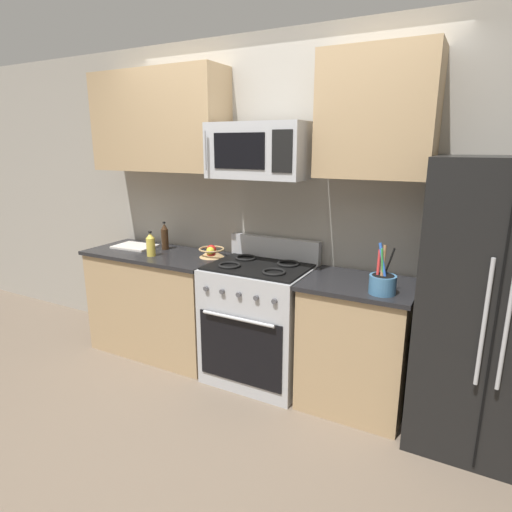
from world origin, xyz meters
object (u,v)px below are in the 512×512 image
(microwave, at_px, (261,151))
(utensil_crock, at_px, (383,283))
(cutting_board, at_px, (135,246))
(bottle_oil, at_px, (151,245))
(fruit_basket, at_px, (212,252))
(refrigerator, at_px, (494,310))
(range_oven, at_px, (259,322))
(apple_loose, at_px, (211,254))
(bottle_soy, at_px, (165,237))

(microwave, relative_size, utensil_crock, 2.24)
(utensil_crock, distance_m, cutting_board, 2.22)
(utensil_crock, bearing_deg, bottle_oil, 178.88)
(microwave, bearing_deg, utensil_crock, -10.74)
(utensil_crock, xyz_separation_m, fruit_basket, (-1.42, 0.24, -0.02))
(refrigerator, bearing_deg, microwave, 178.43)
(fruit_basket, height_order, cutting_board, fruit_basket)
(bottle_oil, bearing_deg, cutting_board, 153.78)
(refrigerator, bearing_deg, bottle_oil, -177.75)
(microwave, bearing_deg, refrigerator, -1.57)
(fruit_basket, bearing_deg, range_oven, -10.35)
(apple_loose, distance_m, cutting_board, 0.81)
(range_oven, distance_m, bottle_soy, 1.14)
(microwave, xyz_separation_m, cutting_board, (-1.28, 0.03, -0.84))
(range_oven, relative_size, refrigerator, 0.63)
(cutting_board, bearing_deg, apple_loose, 0.65)
(utensil_crock, distance_m, bottle_soy, 1.95)
(bottle_oil, bearing_deg, apple_loose, 20.31)
(microwave, height_order, bottle_soy, microwave)
(range_oven, distance_m, microwave, 1.28)
(range_oven, height_order, microwave, microwave)
(apple_loose, height_order, cutting_board, apple_loose)
(microwave, xyz_separation_m, bottle_soy, (-0.99, 0.10, -0.73))
(fruit_basket, height_order, bottle_soy, bottle_soy)
(utensil_crock, bearing_deg, microwave, 169.26)
(microwave, distance_m, utensil_crock, 1.23)
(microwave, bearing_deg, bottle_soy, 174.45)
(bottle_soy, bearing_deg, microwave, -5.55)
(fruit_basket, bearing_deg, cutting_board, -177.34)
(microwave, bearing_deg, fruit_basket, 172.55)
(refrigerator, xyz_separation_m, fruit_basket, (-2.03, 0.11, 0.09))
(refrigerator, distance_m, bottle_soy, 2.55)
(range_oven, height_order, refrigerator, refrigerator)
(bottle_soy, bearing_deg, fruit_basket, -3.74)
(utensil_crock, bearing_deg, bottle_soy, 171.92)
(microwave, distance_m, bottle_oil, 1.21)
(fruit_basket, distance_m, bottle_oil, 0.51)
(cutting_board, xyz_separation_m, bottle_soy, (0.29, 0.07, 0.10))
(apple_loose, bearing_deg, utensil_crock, -8.60)
(range_oven, xyz_separation_m, fruit_basket, (-0.48, 0.09, 0.48))
(refrigerator, xyz_separation_m, utensil_crock, (-0.61, -0.13, 0.11))
(fruit_basket, xyz_separation_m, cutting_board, (-0.80, -0.04, -0.04))
(refrigerator, distance_m, utensil_crock, 0.64)
(refrigerator, height_order, microwave, microwave)
(fruit_basket, bearing_deg, utensil_crock, -9.62)
(utensil_crock, distance_m, apple_loose, 1.42)
(cutting_board, height_order, bottle_soy, bottle_soy)
(bottle_soy, bearing_deg, bottle_oil, -78.28)
(fruit_basket, bearing_deg, bottle_oil, -156.14)
(fruit_basket, height_order, apple_loose, fruit_basket)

